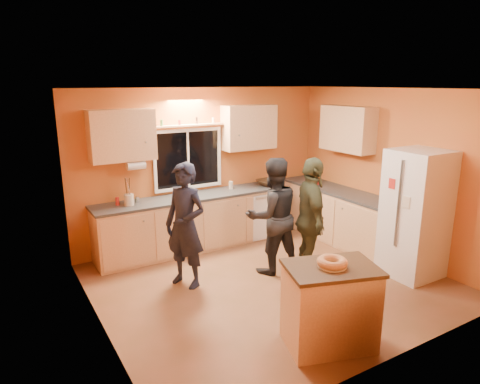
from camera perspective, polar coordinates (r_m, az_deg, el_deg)
ground at (r=6.04m, az=4.03°, el=-11.93°), size 4.50×4.50×0.00m
room_shell at (r=5.92m, az=2.98°, el=4.07°), size 4.54×4.04×2.61m
back_counter at (r=7.23m, az=-3.55°, el=-3.54°), size 4.23×0.62×0.90m
right_counter at (r=7.42m, az=14.32°, el=-3.51°), size 0.62×1.84×0.90m
refrigerator at (r=6.44m, az=22.36°, el=-2.73°), size 0.72×0.70×1.80m
island at (r=4.65m, az=11.87°, el=-14.59°), size 1.07×0.88×0.89m
bundt_pastry at (r=4.44m, az=12.20°, el=-9.14°), size 0.31×0.31×0.09m
person_left at (r=5.71m, az=-7.31°, el=-4.47°), size 0.64×0.73×1.69m
person_center at (r=6.10m, az=4.37°, el=-3.19°), size 0.90×0.74×1.68m
person_right at (r=5.94m, az=9.43°, el=-3.64°), size 0.82×1.09×1.72m
mixing_bowl at (r=7.60m, az=3.86°, el=1.26°), size 0.42×0.42×0.10m
utensil_crock at (r=6.56m, az=-14.58°, el=-1.01°), size 0.14×0.14×0.17m
potted_plant at (r=6.75m, az=19.48°, el=-0.48°), size 0.31×0.30×0.28m
red_box at (r=7.80m, az=10.05°, el=1.30°), size 0.18×0.15×0.07m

